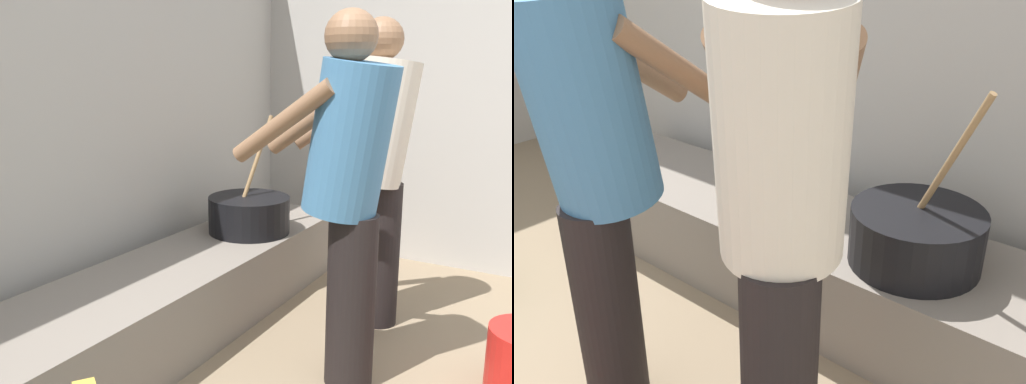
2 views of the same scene
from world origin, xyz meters
TOP-DOWN VIEW (x-y plane):
  - hearth_ledge at (0.57, 1.88)m, footprint 2.60×0.60m
  - cooking_pot_main at (1.16, 1.84)m, footprint 0.47×0.47m
  - cook_in_cream_shirt at (1.15, 1.09)m, footprint 0.64×0.71m
  - cook_in_blue_shirt at (0.55, 1.00)m, footprint 0.35×0.65m

SIDE VIEW (x-z plane):
  - hearth_ledge at x=0.57m, z-range 0.00..0.37m
  - cooking_pot_main at x=1.16m, z-range 0.15..0.81m
  - cook_in_blue_shirt at x=0.55m, z-range 0.10..1.62m
  - cook_in_cream_shirt at x=1.15m, z-range 0.11..1.64m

